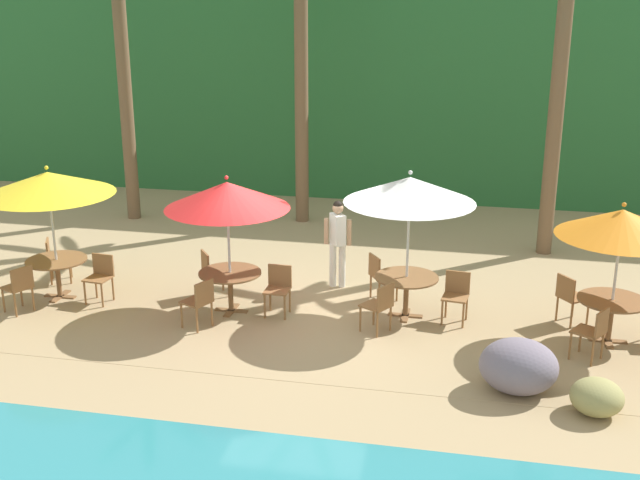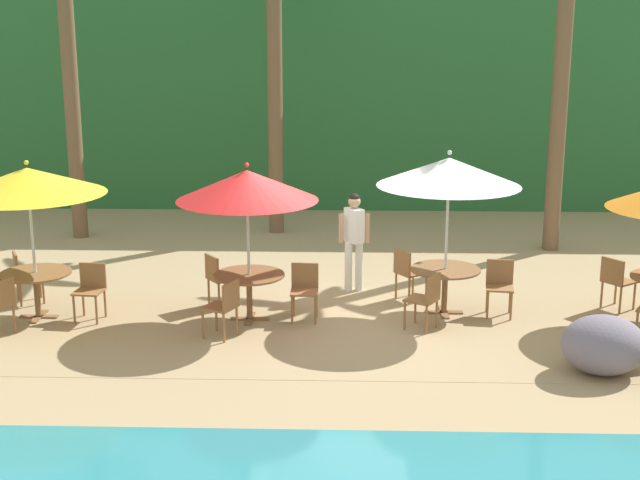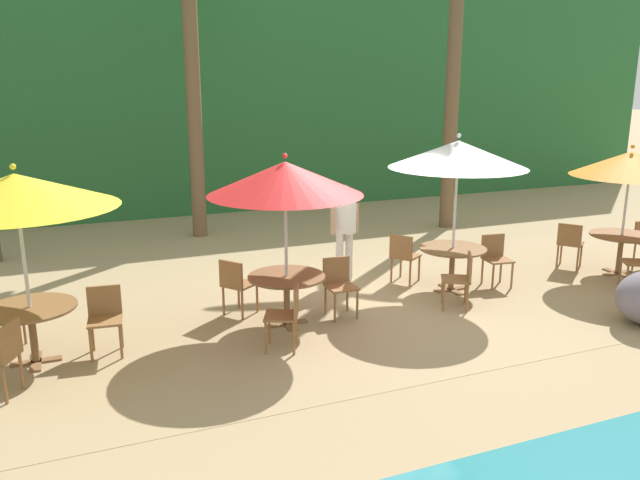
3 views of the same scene
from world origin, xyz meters
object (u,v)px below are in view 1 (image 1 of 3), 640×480
object	(u,v)px
chair_yellow_inland	(55,257)
palm_tree_second	(301,35)
chair_red_seaward	(278,286)
palm_tree_third	(562,51)
umbrella_red	(227,195)
waiter_in_white	(338,237)
chair_orange_left	(594,330)
chair_red_left	(200,300)
chair_orange_inland	(570,295)
chair_yellow_seaward	(101,274)
chair_white_left	(380,304)
chair_white_inland	(380,274)
chair_yellow_left	(19,286)
umbrella_orange	(622,223)
dining_table_orange	(612,307)
dining_table_yellow	(57,266)
chair_red_inland	(211,270)
dining_table_red	(230,279)
palm_tree_nearest	(121,45)
dining_table_white	(406,283)
umbrella_yellow	(48,183)
chair_white_seaward	(456,293)
umbrella_white	(410,190)

from	to	relation	value
chair_yellow_inland	palm_tree_second	xyz separation A→B (m)	(3.74, 5.10, 3.92)
chair_red_seaward	palm_tree_third	bearing A→B (deg)	42.56
umbrella_red	waiter_in_white	size ratio (longest dim) A/B	1.45
chair_orange_left	chair_red_left	bearing A→B (deg)	-179.40
chair_orange_inland	waiter_in_white	distance (m)	4.30
chair_yellow_seaward	chair_white_left	distance (m)	5.17
chair_white_inland	palm_tree_second	size ratio (longest dim) A/B	0.14
waiter_in_white	palm_tree_second	bearing A→B (deg)	111.40
chair_white_left	chair_orange_inland	world-z (taller)	same
chair_yellow_left	umbrella_orange	bearing A→B (deg)	4.86
waiter_in_white	dining_table_orange	bearing A→B (deg)	-18.08
dining_table_yellow	chair_yellow_inland	size ratio (longest dim) A/B	1.26
chair_yellow_inland	chair_red_inland	world-z (taller)	same
chair_yellow_seaward	umbrella_red	distance (m)	2.94
dining_table_red	chair_red_left	bearing A→B (deg)	-108.28
chair_red_inland	umbrella_orange	world-z (taller)	umbrella_orange
umbrella_orange	palm_tree_nearest	distance (m)	11.97
chair_red_seaward	dining_table_orange	distance (m)	5.53
dining_table_white	dining_table_orange	xyz separation A→B (m)	(3.32, -0.37, 0.00)
umbrella_orange	chair_orange_left	xyz separation A→B (m)	(-0.35, -0.78, -1.49)
dining_table_red	umbrella_orange	size ratio (longest dim) A/B	0.47
umbrella_yellow	dining_table_yellow	xyz separation A→B (m)	(0.00, 0.00, -1.56)
chair_white_seaward	chair_red_inland	bearing A→B (deg)	176.83
dining_table_yellow	dining_table_red	xyz separation A→B (m)	(3.32, 0.01, 0.00)
chair_yellow_inland	umbrella_orange	xyz separation A→B (m)	(10.15, -0.68, 1.49)
dining_table_red	palm_tree_nearest	world-z (taller)	palm_tree_nearest
dining_table_white	chair_white_seaward	bearing A→B (deg)	-1.25
umbrella_yellow	chair_red_inland	distance (m)	3.27
dining_table_white	chair_orange_inland	bearing A→B (deg)	5.26
dining_table_red	chair_red_inland	xyz separation A→B (m)	(-0.57, 0.64, -0.10)
chair_red_seaward	chair_red_inland	size ratio (longest dim) A/B	1.00
chair_orange_inland	palm_tree_nearest	world-z (taller)	palm_tree_nearest
chair_red_seaward	chair_white_inland	world-z (taller)	same
chair_red_inland	umbrella_white	bearing A→B (deg)	-3.62
chair_yellow_seaward	chair_white_inland	xyz separation A→B (m)	(4.96, 1.07, 0.00)
chair_red_left	chair_orange_inland	distance (m)	6.24
chair_red_seaward	chair_white_seaward	world-z (taller)	same
chair_orange_left	chair_yellow_inland	bearing A→B (deg)	171.53
umbrella_red	dining_table_orange	world-z (taller)	umbrella_red
umbrella_red	chair_white_seaward	size ratio (longest dim) A/B	2.84
chair_yellow_seaward	chair_orange_left	world-z (taller)	same
chair_yellow_inland	palm_tree_nearest	xyz separation A→B (m)	(-0.43, 4.48, 3.69)
umbrella_orange	chair_orange_inland	bearing A→B (deg)	132.97
chair_white_inland	chair_red_left	bearing A→B (deg)	-145.93
chair_red_inland	umbrella_white	distance (m)	4.03
chair_yellow_seaward	umbrella_orange	size ratio (longest dim) A/B	0.37
umbrella_orange	chair_white_left	bearing A→B (deg)	-173.70
chair_yellow_seaward	chair_orange_left	xyz separation A→B (m)	(8.48, -0.74, 0.00)
umbrella_red	chair_white_seaward	distance (m)	4.24
umbrella_red	waiter_in_white	xyz separation A→B (m)	(1.62, 1.59, -1.14)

